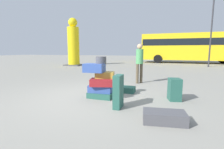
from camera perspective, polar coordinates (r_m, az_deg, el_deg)
name	(u,v)px	position (r m, az deg, el deg)	size (l,w,h in m)	color
ground_plane	(87,97)	(4.96, -8.56, -7.75)	(80.00, 80.00, 0.00)	gray
suitcase_tower	(100,81)	(4.77, -4.04, -2.31)	(0.86, 0.63, 1.19)	#26594C
suitcase_teal_foreground_far	(118,91)	(3.96, 2.18, -5.86)	(0.17, 0.41, 0.79)	#26594C
suitcase_charcoal_behind_tower	(164,117)	(3.40, 17.54, -13.79)	(0.79, 0.41, 0.21)	#4C4C51
suitcase_teal_foreground_near	(175,89)	(4.87, 20.73, -4.83)	(0.30, 0.36, 0.61)	#26594C
suitcase_teal_right_side	(125,89)	(5.49, 4.62, -5.11)	(0.62, 0.39, 0.19)	#26594C
person_bearded_onlooker	(140,60)	(6.97, 9.48, 4.98)	(0.30, 0.30, 1.63)	brown
yellow_dummy_statue	(73,45)	(15.60, -13.13, 9.97)	(1.44, 1.44, 4.23)	yellow
parked_bus	(191,46)	(20.10, 25.61, 8.82)	(10.46, 3.20, 3.15)	yellow
lamp_post	(212,18)	(16.23, 31.28, 16.17)	(0.36, 0.36, 5.99)	#333338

